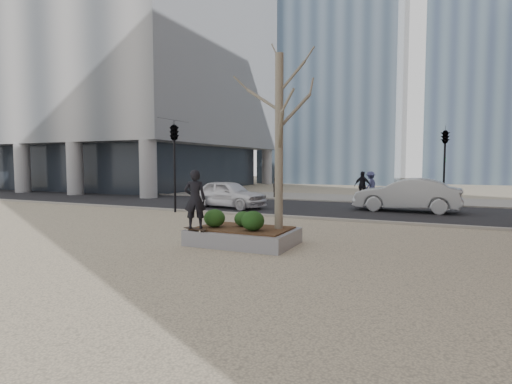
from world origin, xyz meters
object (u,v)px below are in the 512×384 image
at_px(planter, 243,237).
at_px(skateboarder, 195,199).
at_px(skateboard, 195,230).
at_px(police_car, 228,194).

distance_m(planter, skateboarder, 1.81).
bearing_deg(skateboarder, skateboard, -117.53).
distance_m(skateboard, skateboarder, 0.88).
xyz_separation_m(planter, skateboard, (-1.10, -0.88, 0.26)).
height_order(skateboarder, police_car, skateboarder).
bearing_deg(planter, police_car, 121.09).
xyz_separation_m(skateboard, skateboarder, (0.00, -0.00, 0.88)).
bearing_deg(planter, skateboard, -141.34).
distance_m(planter, skateboard, 1.43).
height_order(skateboard, skateboarder, skateboarder).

